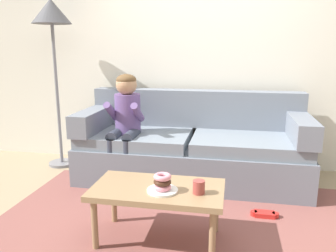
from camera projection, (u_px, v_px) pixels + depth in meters
name	position (u px, v px, depth m)	size (l,w,h in m)	color
ground	(185.00, 216.00, 2.79)	(10.00, 10.00, 0.00)	#9E896B
wall_back	(204.00, 44.00, 3.82)	(8.00, 0.10, 2.80)	silver
area_rug	(181.00, 231.00, 2.55)	(2.97, 2.07, 0.01)	brown
couch	(192.00, 148.00, 3.53)	(2.29, 0.90, 0.90)	slate
coffee_table	(158.00, 194.00, 2.35)	(0.91, 0.50, 0.41)	#937551
person_child	(125.00, 118.00, 3.39)	(0.34, 0.58, 1.10)	#664C84
plate	(162.00, 190.00, 2.27)	(0.21, 0.21, 0.01)	white
donut	(162.00, 187.00, 2.27)	(0.12, 0.12, 0.04)	pink
donut_second	(162.00, 182.00, 2.26)	(0.12, 0.12, 0.04)	#422619
donut_third	(162.00, 177.00, 2.25)	(0.12, 0.12, 0.04)	pink
mug	(199.00, 187.00, 2.23)	(0.08, 0.08, 0.09)	#993D38
toy_controller	(265.00, 215.00, 2.76)	(0.23, 0.09, 0.05)	red
floor_lamp	(52.00, 23.00, 3.68)	(0.43, 0.43, 1.87)	slate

